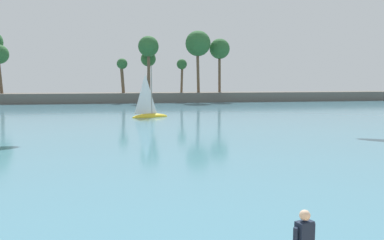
# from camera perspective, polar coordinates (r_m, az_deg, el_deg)

# --- Properties ---
(sea) EXTENTS (220.00, 102.74, 0.06)m
(sea) POSITION_cam_1_polar(r_m,az_deg,el_deg) (58.95, -8.62, 1.97)
(sea) COLOR teal
(sea) RESTS_ON ground
(palm_headland) EXTENTS (119.93, 6.00, 13.07)m
(palm_headland) POSITION_cam_1_polar(r_m,az_deg,el_deg) (70.15, -10.94, 5.23)
(palm_headland) COLOR #605B54
(palm_headland) RESTS_ON ground
(sailboat_near_shore) EXTENTS (4.29, 2.48, 5.97)m
(sailboat_near_shore) POSITION_cam_1_polar(r_m,az_deg,el_deg) (41.91, -6.41, 1.15)
(sailboat_near_shore) COLOR yellow
(sailboat_near_shore) RESTS_ON sea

